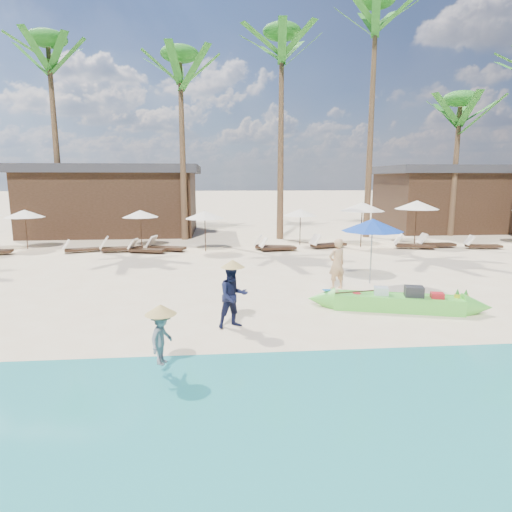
{
  "coord_description": "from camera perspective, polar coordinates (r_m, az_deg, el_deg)",
  "views": [
    {
      "loc": [
        -1.46,
        -10.53,
        3.43
      ],
      "look_at": [
        -0.34,
        2.0,
        1.17
      ],
      "focal_mm": 30.0,
      "sensor_mm": 36.0,
      "label": 1
    }
  ],
  "objects": [
    {
      "name": "ground",
      "position": [
        11.17,
        2.66,
        -7.7
      ],
      "size": [
        240.0,
        240.0,
        0.0
      ],
      "primitive_type": "plane",
      "color": "beige",
      "rests_on": "ground"
    },
    {
      "name": "wet_sand_strip",
      "position": [
        6.67,
        8.88,
        -20.88
      ],
      "size": [
        240.0,
        4.5,
        0.01
      ],
      "primitive_type": "cube",
      "color": "tan",
      "rests_on": "ground"
    },
    {
      "name": "green_canoe",
      "position": [
        12.0,
        18.28,
        -5.83
      ],
      "size": [
        5.15,
        1.75,
        0.67
      ],
      "rotation": [
        0.0,
        0.0,
        -0.27
      ],
      "color": "#53CC3E",
      "rests_on": "ground"
    },
    {
      "name": "tourist",
      "position": [
        13.71,
        10.72,
        -1.02
      ],
      "size": [
        0.68,
        0.56,
        1.61
      ],
      "primitive_type": "imported",
      "rotation": [
        0.0,
        0.0,
        3.48
      ],
      "color": "tan",
      "rests_on": "ground"
    },
    {
      "name": "vendor_green",
      "position": [
        10.0,
        -3.08,
        -5.38
      ],
      "size": [
        0.88,
        0.78,
        1.5
      ],
      "primitive_type": "imported",
      "rotation": [
        0.0,
        0.0,
        0.35
      ],
      "color": "#131634",
      "rests_on": "ground"
    },
    {
      "name": "vendor_yellow",
      "position": [
        7.88,
        -12.46,
        -10.58
      ],
      "size": [
        0.56,
        0.72,
        0.98
      ],
      "primitive_type": "imported",
      "rotation": [
        0.0,
        0.0,
        1.22
      ],
      "color": "gray",
      "rests_on": "ground"
    },
    {
      "name": "blue_umbrella",
      "position": [
        14.51,
        15.27,
        4.0
      ],
      "size": [
        2.01,
        2.01,
        2.16
      ],
      "color": "#99999E",
      "rests_on": "ground"
    },
    {
      "name": "resort_parasol_3",
      "position": [
        24.07,
        -28.48,
        4.99
      ],
      "size": [
        1.89,
        1.89,
        1.95
      ],
      "color": "#382217",
      "rests_on": "ground"
    },
    {
      "name": "lounger_3_right",
      "position": [
        21.94,
        -22.49,
        0.91
      ],
      "size": [
        1.71,
        0.99,
        0.55
      ],
      "rotation": [
        0.0,
        0.0,
        0.32
      ],
      "color": "#382217",
      "rests_on": "ground"
    },
    {
      "name": "resort_parasol_4",
      "position": [
        22.66,
        -15.17,
        5.46
      ],
      "size": [
        1.83,
        1.83,
        1.88
      ],
      "color": "#382217",
      "rests_on": "ground"
    },
    {
      "name": "lounger_4_left",
      "position": [
        21.4,
        -17.74,
        1.1
      ],
      "size": [
        2.07,
        0.91,
        0.68
      ],
      "rotation": [
        0.0,
        0.0,
        0.16
      ],
      "color": "#382217",
      "rests_on": "ground"
    },
    {
      "name": "lounger_4_right",
      "position": [
        20.77,
        -14.59,
        0.91
      ],
      "size": [
        1.81,
        0.93,
        0.59
      ],
      "rotation": [
        0.0,
        0.0,
        -0.24
      ],
      "color": "#382217",
      "rests_on": "ground"
    },
    {
      "name": "resort_parasol_5",
      "position": [
        20.58,
        -6.84,
        5.49
      ],
      "size": [
        1.9,
        1.9,
        1.96
      ],
      "color": "#382217",
      "rests_on": "ground"
    },
    {
      "name": "lounger_5_left",
      "position": [
        21.13,
        -12.14,
        1.22
      ],
      "size": [
        1.98,
        1.17,
        0.64
      ],
      "rotation": [
        0.0,
        0.0,
        -0.33
      ],
      "color": "#382217",
      "rests_on": "ground"
    },
    {
      "name": "resort_parasol_6",
      "position": [
        22.67,
        5.94,
        5.8
      ],
      "size": [
        1.85,
        1.85,
        1.9
      ],
      "color": "#382217",
      "rests_on": "ground"
    },
    {
      "name": "lounger_6_left",
      "position": [
        21.03,
        1.97,
        1.39
      ],
      "size": [
        1.93,
        0.97,
        0.63
      ],
      "rotation": [
        0.0,
        0.0,
        -0.22
      ],
      "color": "#382217",
      "rests_on": "ground"
    },
    {
      "name": "lounger_6_right",
      "position": [
        20.68,
        2.67,
        1.21
      ],
      "size": [
        1.83,
        0.74,
        0.6
      ],
      "rotation": [
        0.0,
        0.0,
        0.11
      ],
      "color": "#382217",
      "rests_on": "ground"
    },
    {
      "name": "resort_parasol_7",
      "position": [
        22.3,
        13.99,
        6.39
      ],
      "size": [
        2.22,
        2.22,
        2.29
      ],
      "color": "#382217",
      "rests_on": "ground"
    },
    {
      "name": "lounger_7_left",
      "position": [
        21.84,
        9.35,
        1.61
      ],
      "size": [
        2.01,
        1.2,
        0.65
      ],
      "rotation": [
        0.0,
        0.0,
        0.34
      ],
      "color": "#382217",
      "rests_on": "ground"
    },
    {
      "name": "lounger_7_right",
      "position": [
        22.73,
        20.11,
        1.46
      ],
      "size": [
        2.05,
        1.13,
        0.67
      ],
      "rotation": [
        0.0,
        0.0,
        -0.29
      ],
      "color": "#382217",
      "rests_on": "ground"
    },
    {
      "name": "resort_parasol_8",
      "position": [
        24.02,
        20.66,
        6.4
      ],
      "size": [
        2.27,
        2.27,
        2.34
      ],
      "color": "#382217",
      "rests_on": "ground"
    },
    {
      "name": "lounger_8_left",
      "position": [
        23.52,
        22.64,
        1.56
      ],
      "size": [
        1.92,
        0.62,
        0.65
      ],
      "rotation": [
        0.0,
        0.0,
        -0.02
      ],
      "color": "#382217",
      "rests_on": "ground"
    },
    {
      "name": "lounger_9_left",
      "position": [
        24.14,
        27.82,
        1.32
      ],
      "size": [
        1.8,
        0.73,
        0.59
      ],
      "rotation": [
        0.0,
        0.0,
        -0.11
      ],
      "color": "#382217",
      "rests_on": "ground"
    },
    {
      "name": "palm_2",
      "position": [
        27.74,
        -25.77,
        21.21
      ],
      "size": [
        2.08,
        2.08,
        11.33
      ],
      "color": "brown",
      "rests_on": "ground"
    },
    {
      "name": "palm_3",
      "position": [
        25.4,
        -10.03,
        21.74
      ],
      "size": [
        2.08,
        2.08,
        10.52
      ],
      "color": "brown",
      "rests_on": "ground"
    },
    {
      "name": "palm_4",
      "position": [
        25.53,
        3.43,
        23.83
      ],
      "size": [
        2.08,
        2.08,
        11.7
      ],
      "color": "brown",
      "rests_on": "ground"
    },
    {
      "name": "palm_5",
      "position": [
        27.47,
        15.54,
        25.45
      ],
      "size": [
        2.08,
        2.08,
        13.6
      ],
      "color": "brown",
      "rests_on": "ground"
    },
    {
      "name": "palm_6",
      "position": [
        29.07,
        25.48,
        16.4
      ],
      "size": [
        2.08,
        2.08,
        8.51
      ],
      "color": "brown",
      "rests_on": "ground"
    },
    {
      "name": "pavilion_west",
      "position": [
        28.81,
        -18.4,
        7.22
      ],
      "size": [
        10.8,
        6.6,
        4.3
      ],
      "color": "#382217",
      "rests_on": "ground"
    },
    {
      "name": "pavilion_east",
      "position": [
        32.04,
        23.92,
        7.13
      ],
      "size": [
        8.8,
        6.6,
        4.3
      ],
      "color": "#382217",
      "rests_on": "ground"
    }
  ]
}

